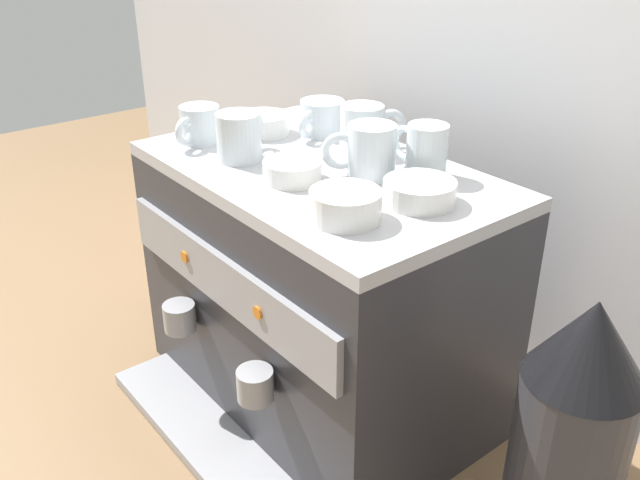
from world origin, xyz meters
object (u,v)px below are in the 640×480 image
ceramic_bowl_1 (419,192)px  ceramic_bowl_3 (263,124)px  ceramic_cup_0 (199,125)px  ceramic_bowl_2 (345,206)px  ceramic_cup_5 (425,150)px  espresso_machine (318,290)px  ceramic_cup_1 (240,136)px  ceramic_bowl_0 (293,171)px  ceramic_cup_3 (321,118)px  ceramic_cup_4 (364,128)px  ceramic_cup_2 (369,151)px  coffee_grinder (570,439)px  milk_pitcher (198,261)px

ceramic_bowl_1 → ceramic_bowl_3: (-0.40, 0.00, 0.00)m
ceramic_cup_0 → ceramic_bowl_2: ceramic_cup_0 is taller
ceramic_cup_5 → ceramic_bowl_2: size_ratio=1.08×
espresso_machine → ceramic_cup_1: ceramic_cup_1 is taller
espresso_machine → ceramic_bowl_1: 0.32m
ceramic_bowl_2 → ceramic_bowl_0: bearing=169.7°
ceramic_cup_1 → ceramic_bowl_1: bearing=17.9°
ceramic_cup_3 → ceramic_bowl_0: 0.23m
ceramic_cup_0 → ceramic_cup_5: ceramic_cup_5 is taller
ceramic_bowl_2 → espresso_machine: bearing=152.4°
ceramic_cup_3 → ceramic_bowl_2: size_ratio=1.14×
ceramic_cup_4 → ceramic_cup_2: bearing=-38.8°
ceramic_bowl_3 → coffee_grinder: size_ratio=0.23×
ceramic_cup_4 → ceramic_bowl_2: (0.20, -0.21, -0.02)m
ceramic_cup_1 → ceramic_cup_0: bearing=-174.4°
ceramic_cup_5 → milk_pitcher: 0.74m
ceramic_cup_3 → coffee_grinder: 0.68m
ceramic_cup_2 → ceramic_cup_0: bearing=-158.0°
ceramic_cup_1 → ceramic_cup_3: 0.19m
ceramic_cup_4 → ceramic_cup_1: bearing=-116.6°
ceramic_cup_3 → ceramic_cup_5: 0.26m
ceramic_bowl_2 → ceramic_cup_5: bearing=103.3°
espresso_machine → coffee_grinder: (0.49, 0.04, -0.01)m
coffee_grinder → espresso_machine: bearing=-175.9°
ceramic_bowl_0 → coffee_grinder: (0.47, 0.10, -0.26)m
ceramic_bowl_3 → espresso_machine: bearing=-8.8°
ceramic_cup_0 → ceramic_bowl_1: size_ratio=0.96×
ceramic_cup_3 → ceramic_cup_4: (0.11, 0.00, 0.01)m
ceramic_cup_3 → ceramic_bowl_3: size_ratio=1.16×
ceramic_cup_1 → ceramic_bowl_0: (0.13, 0.01, -0.02)m
ceramic_cup_3 → coffee_grinder: size_ratio=0.27×
espresso_machine → ceramic_bowl_1: ceramic_bowl_1 is taller
espresso_machine → ceramic_bowl_0: size_ratio=6.72×
ceramic_cup_3 → ceramic_bowl_3: bearing=-131.3°
ceramic_cup_5 → coffee_grinder: ceramic_cup_5 is taller
ceramic_bowl_2 → ceramic_bowl_1: bearing=79.4°
ceramic_bowl_3 → ceramic_bowl_0: bearing=-23.3°
ceramic_bowl_2 → milk_pitcher: ceramic_bowl_2 is taller
ceramic_cup_0 → milk_pitcher: bearing=157.8°
ceramic_cup_5 → ceramic_bowl_3: (-0.33, -0.08, -0.02)m
ceramic_cup_5 → ceramic_bowl_2: 0.21m
ceramic_cup_1 → ceramic_cup_3: bearing=95.8°
ceramic_cup_5 → milk_pitcher: bearing=-171.0°
ceramic_cup_5 → ceramic_bowl_0: size_ratio=1.16×
espresso_machine → ceramic_bowl_3: size_ratio=6.30×
ceramic_cup_5 → ceramic_bowl_1: size_ratio=1.02×
ceramic_cup_0 → ceramic_cup_5: bearing=28.4°
espresso_machine → ceramic_cup_3: ceramic_cup_3 is taller
ceramic_cup_0 → ceramic_cup_2: size_ratio=0.94×
ceramic_cup_4 → ceramic_bowl_3: size_ratio=1.16×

